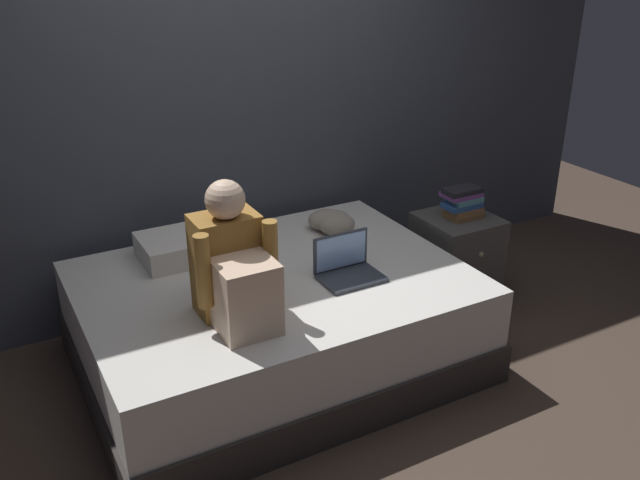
{
  "coord_description": "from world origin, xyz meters",
  "views": [
    {
      "loc": [
        -1.52,
        -2.59,
        2.16
      ],
      "look_at": [
        -0.03,
        0.1,
        0.78
      ],
      "focal_mm": 38.32,
      "sensor_mm": 36.0,
      "label": 1
    }
  ],
  "objects_px": {
    "book_stack": "(463,203)",
    "clothes_pile": "(332,221)",
    "bed": "(275,321)",
    "laptop": "(347,267)",
    "person_sitting": "(234,269)",
    "pillow": "(192,244)",
    "nightstand": "(455,260)"
  },
  "relations": [
    {
      "from": "person_sitting",
      "to": "laptop",
      "type": "xyz_separation_m",
      "value": [
        0.66,
        0.11,
        -0.2
      ]
    },
    {
      "from": "nightstand",
      "to": "person_sitting",
      "type": "bearing_deg",
      "value": -166.83
    },
    {
      "from": "bed",
      "to": "pillow",
      "type": "xyz_separation_m",
      "value": [
        -0.28,
        0.45,
        0.33
      ]
    },
    {
      "from": "bed",
      "to": "clothes_pile",
      "type": "distance_m",
      "value": 0.76
    },
    {
      "from": "book_stack",
      "to": "clothes_pile",
      "type": "distance_m",
      "value": 0.8
    },
    {
      "from": "pillow",
      "to": "book_stack",
      "type": "relative_size",
      "value": 2.32
    },
    {
      "from": "nightstand",
      "to": "person_sitting",
      "type": "xyz_separation_m",
      "value": [
        -1.63,
        -0.38,
        0.49
      ]
    },
    {
      "from": "laptop",
      "to": "pillow",
      "type": "bearing_deg",
      "value": 134.01
    },
    {
      "from": "nightstand",
      "to": "clothes_pile",
      "type": "distance_m",
      "value": 0.84
    },
    {
      "from": "bed",
      "to": "clothes_pile",
      "type": "relative_size",
      "value": 6.97
    },
    {
      "from": "bed",
      "to": "nightstand",
      "type": "bearing_deg",
      "value": 3.83
    },
    {
      "from": "book_stack",
      "to": "laptop",
      "type": "bearing_deg",
      "value": -164.49
    },
    {
      "from": "bed",
      "to": "person_sitting",
      "type": "relative_size",
      "value": 3.05
    },
    {
      "from": "nightstand",
      "to": "laptop",
      "type": "height_order",
      "value": "laptop"
    },
    {
      "from": "pillow",
      "to": "person_sitting",
      "type": "bearing_deg",
      "value": -93.5
    },
    {
      "from": "bed",
      "to": "nightstand",
      "type": "height_order",
      "value": "nightstand"
    },
    {
      "from": "nightstand",
      "to": "laptop",
      "type": "relative_size",
      "value": 1.81
    },
    {
      "from": "person_sitting",
      "to": "pillow",
      "type": "distance_m",
      "value": 0.77
    },
    {
      "from": "laptop",
      "to": "bed",
      "type": "bearing_deg",
      "value": 150.62
    },
    {
      "from": "nightstand",
      "to": "book_stack",
      "type": "bearing_deg",
      "value": -11.15
    },
    {
      "from": "book_stack",
      "to": "clothes_pile",
      "type": "bearing_deg",
      "value": 158.52
    },
    {
      "from": "laptop",
      "to": "book_stack",
      "type": "bearing_deg",
      "value": 15.51
    },
    {
      "from": "bed",
      "to": "pillow",
      "type": "height_order",
      "value": "pillow"
    },
    {
      "from": "pillow",
      "to": "clothes_pile",
      "type": "xyz_separation_m",
      "value": [
        0.85,
        -0.07,
        -0.01
      ]
    },
    {
      "from": "bed",
      "to": "laptop",
      "type": "xyz_separation_m",
      "value": [
        0.33,
        -0.19,
        0.32
      ]
    },
    {
      "from": "laptop",
      "to": "pillow",
      "type": "distance_m",
      "value": 0.89
    },
    {
      "from": "nightstand",
      "to": "book_stack",
      "type": "xyz_separation_m",
      "value": [
        0.01,
        -0.0,
        0.38
      ]
    },
    {
      "from": "person_sitting",
      "to": "pillow",
      "type": "relative_size",
      "value": 1.17
    },
    {
      "from": "nightstand",
      "to": "pillow",
      "type": "relative_size",
      "value": 1.03
    },
    {
      "from": "person_sitting",
      "to": "book_stack",
      "type": "height_order",
      "value": "person_sitting"
    },
    {
      "from": "nightstand",
      "to": "pillow",
      "type": "height_order",
      "value": "pillow"
    },
    {
      "from": "laptop",
      "to": "clothes_pile",
      "type": "height_order",
      "value": "laptop"
    }
  ]
}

